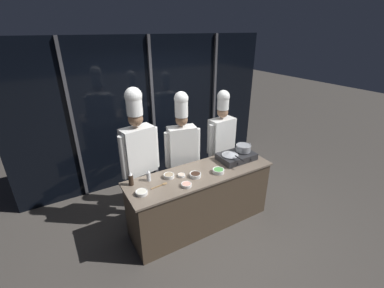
{
  "coord_description": "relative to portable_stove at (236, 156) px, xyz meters",
  "views": [
    {
      "loc": [
        -1.73,
        -2.66,
        2.8
      ],
      "look_at": [
        0.0,
        0.25,
        1.26
      ],
      "focal_mm": 24.0,
      "sensor_mm": 36.0,
      "label": 1
    }
  ],
  "objects": [
    {
      "name": "ground_plane",
      "position": [
        -0.69,
        -0.05,
        -0.96
      ],
      "size": [
        24.0,
        24.0,
        0.0
      ],
      "primitive_type": "plane",
      "color": "#47423D"
    },
    {
      "name": "window_wall_back",
      "position": [
        -0.69,
        1.67,
        0.39
      ],
      "size": [
        4.91,
        0.09,
        2.7
      ],
      "color": "black",
      "rests_on": "ground_plane"
    },
    {
      "name": "demo_counter",
      "position": [
        -0.69,
        -0.05,
        -0.51
      ],
      "size": [
        2.19,
        0.67,
        0.91
      ],
      "color": "#4C3D2D",
      "rests_on": "ground_plane"
    },
    {
      "name": "portable_stove",
      "position": [
        0.0,
        0.0,
        0.0
      ],
      "size": [
        0.57,
        0.39,
        0.11
      ],
      "color": "#28282B",
      "rests_on": "demo_counter"
    },
    {
      "name": "frying_pan",
      "position": [
        -0.13,
        -0.0,
        0.08
      ],
      "size": [
        0.26,
        0.45,
        0.05
      ],
      "color": "#ADAFB5",
      "rests_on": "portable_stove"
    },
    {
      "name": "stock_pot",
      "position": [
        0.13,
        0.0,
        0.12
      ],
      "size": [
        0.26,
        0.23,
        0.11
      ],
      "color": "#93969B",
      "rests_on": "portable_stove"
    },
    {
      "name": "squeeze_bottle_clear",
      "position": [
        -1.41,
        0.13,
        0.02
      ],
      "size": [
        0.06,
        0.06,
        0.16
      ],
      "color": "white",
      "rests_on": "demo_counter"
    },
    {
      "name": "squeeze_bottle_soy",
      "position": [
        -1.65,
        0.15,
        0.04
      ],
      "size": [
        0.06,
        0.06,
        0.19
      ],
      "color": "#332319",
      "rests_on": "demo_counter"
    },
    {
      "name": "prep_bowl_soy_glaze",
      "position": [
        -0.82,
        -0.11,
        -0.02
      ],
      "size": [
        0.16,
        0.16,
        0.05
      ],
      "color": "white",
      "rests_on": "demo_counter"
    },
    {
      "name": "prep_bowl_scallions",
      "position": [
        -0.48,
        -0.19,
        -0.02
      ],
      "size": [
        0.17,
        0.17,
        0.06
      ],
      "color": "white",
      "rests_on": "demo_counter"
    },
    {
      "name": "prep_bowl_shrimp",
      "position": [
        -1.04,
        -0.25,
        -0.03
      ],
      "size": [
        0.14,
        0.14,
        0.04
      ],
      "color": "white",
      "rests_on": "demo_counter"
    },
    {
      "name": "prep_bowl_garlic",
      "position": [
        -1.61,
        -0.12,
        -0.03
      ],
      "size": [
        0.15,
        0.15,
        0.05
      ],
      "color": "white",
      "rests_on": "demo_counter"
    },
    {
      "name": "prep_bowl_chicken",
      "position": [
        -0.98,
        -0.01,
        -0.03
      ],
      "size": [
        0.11,
        0.11,
        0.03
      ],
      "color": "white",
      "rests_on": "demo_counter"
    },
    {
      "name": "prep_bowl_mushrooms",
      "position": [
        -1.14,
        0.06,
        -0.02
      ],
      "size": [
        0.15,
        0.15,
        0.05
      ],
      "color": "white",
      "rests_on": "demo_counter"
    },
    {
      "name": "serving_spoon_slotted",
      "position": [
        -1.3,
        -0.07,
        -0.05
      ],
      "size": [
        0.24,
        0.06,
        0.02
      ],
      "color": "olive",
      "rests_on": "demo_counter"
    },
    {
      "name": "chef_head",
      "position": [
        -1.4,
        0.5,
        0.26
      ],
      "size": [
        0.6,
        0.31,
        2.1
      ],
      "rotation": [
        0.0,
        0.0,
        3.3
      ],
      "color": "#4C4C51",
      "rests_on": "ground_plane"
    },
    {
      "name": "chef_sous",
      "position": [
        -0.69,
        0.51,
        0.16
      ],
      "size": [
        0.57,
        0.31,
        1.96
      ],
      "rotation": [
        0.0,
        0.0,
        2.94
      ],
      "color": "#4C4C51",
      "rests_on": "ground_plane"
    },
    {
      "name": "chef_line",
      "position": [
        0.11,
        0.54,
        0.12
      ],
      "size": [
        0.58,
        0.26,
        1.88
      ],
      "rotation": [
        0.0,
        0.0,
        3.22
      ],
      "color": "#232326",
      "rests_on": "ground_plane"
    }
  ]
}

